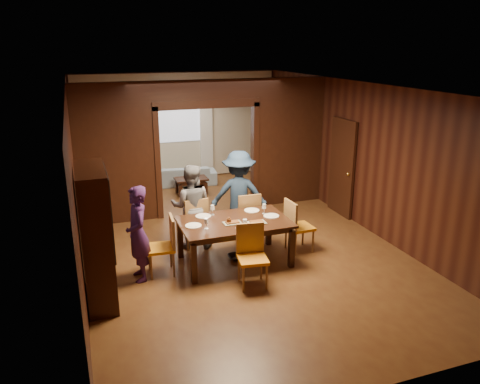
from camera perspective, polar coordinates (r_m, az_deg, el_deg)
name	(u,v)px	position (r m, az deg, el deg)	size (l,w,h in m)	color
floor	(231,238)	(9.16, -1.08, -5.57)	(9.00, 9.00, 0.00)	#552D18
ceiling	(230,86)	(8.44, -1.20, 12.81)	(5.50, 9.00, 0.02)	silver
room_walls	(204,143)	(10.44, -4.43, 5.97)	(5.52, 9.01, 2.90)	black
person_purple	(138,234)	(7.51, -12.34, -5.01)	(0.56, 0.37, 1.55)	#3A1A4D
person_grey	(191,206)	(8.56, -5.96, -1.75)	(0.76, 0.59, 1.57)	slate
person_navy	(239,195)	(8.93, -0.12, -0.34)	(1.10, 0.63, 1.71)	#1C2D47
sofa	(184,175)	(12.58, -6.85, 2.05)	(1.70, 0.67, 0.50)	#99B2C8
serving_bowl	(236,216)	(7.99, -0.47, -3.00)	(0.30, 0.30, 0.07)	black
dining_table	(235,242)	(8.04, -0.67, -6.07)	(1.84, 1.15, 0.76)	black
coffee_table	(191,186)	(11.79, -5.95, 0.76)	(0.80, 0.50, 0.40)	black
chair_left	(160,246)	(7.72, -9.67, -6.52)	(0.44, 0.44, 0.97)	orange
chair_right	(300,225)	(8.51, 7.30, -4.07)	(0.44, 0.44, 0.97)	orange
chair_far_l	(194,221)	(8.67, -5.67, -3.58)	(0.44, 0.44, 0.97)	#D05D13
chair_far_r	(246,216)	(8.88, 0.77, -2.96)	(0.44, 0.44, 0.97)	#BF5F11
chair_near	(253,257)	(7.25, 1.55, -7.94)	(0.44, 0.44, 0.97)	orange
hutch	(96,236)	(7.00, -17.15, -5.13)	(0.40, 1.20, 2.00)	black
door_right	(342,168)	(10.35, 12.32, 2.93)	(0.06, 0.90, 2.10)	black
window_far	(179,118)	(12.85, -7.49, 8.98)	(1.20, 0.03, 1.30)	silver
curtain_left	(152,136)	(12.75, -10.68, 6.71)	(0.35, 0.06, 2.40)	white
curtain_right	(206,133)	(13.06, -4.13, 7.22)	(0.35, 0.06, 2.40)	white
plate_left	(193,226)	(7.72, -5.70, -4.09)	(0.27, 0.27, 0.01)	white
plate_far_l	(203,216)	(8.12, -4.50, -2.94)	(0.27, 0.27, 0.01)	silver
plate_far_r	(252,210)	(8.36, 1.45, -2.25)	(0.27, 0.27, 0.01)	white
plate_right	(271,216)	(8.12, 3.83, -2.92)	(0.27, 0.27, 0.01)	silver
plate_near	(244,228)	(7.58, 0.48, -4.42)	(0.27, 0.27, 0.01)	silver
platter_a	(232,223)	(7.77, -0.94, -3.74)	(0.30, 0.20, 0.04)	gray
platter_b	(257,222)	(7.79, 2.05, -3.69)	(0.30, 0.20, 0.04)	gray
wineglass_left	(206,224)	(7.55, -4.14, -3.86)	(0.08, 0.08, 0.18)	white
wineglass_far	(212,210)	(8.15, -3.37, -2.20)	(0.08, 0.08, 0.18)	silver
wineglass_right	(264,209)	(8.20, 2.96, -2.07)	(0.08, 0.08, 0.18)	white
tumbler	(245,223)	(7.59, 0.61, -3.85)	(0.07, 0.07, 0.14)	white
condiment_jar	(229,221)	(7.76, -1.36, -3.50)	(0.08, 0.08, 0.11)	#532B13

